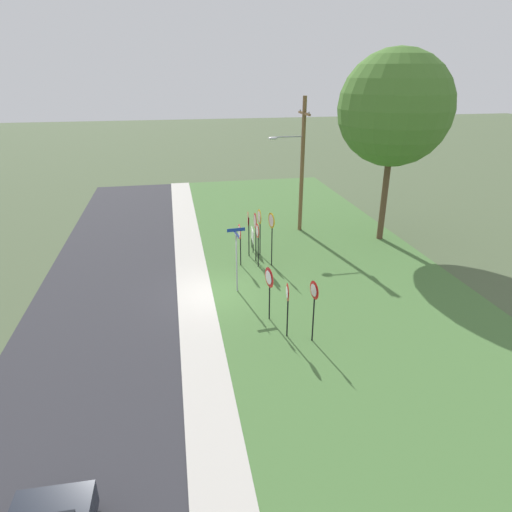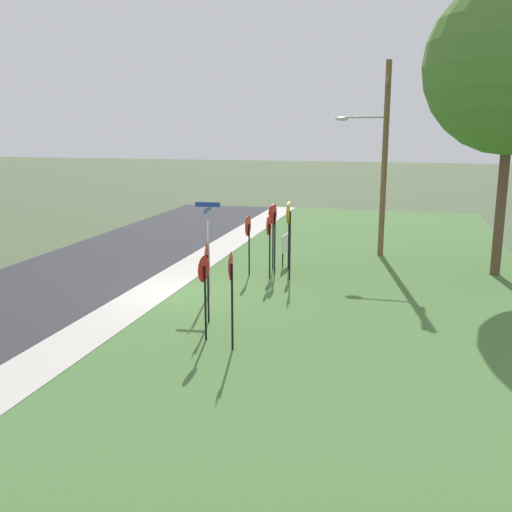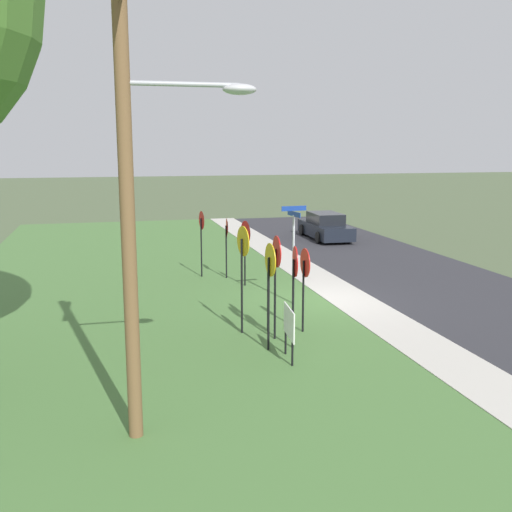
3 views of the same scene
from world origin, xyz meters
TOP-DOWN VIEW (x-y plane):
  - ground_plane at (0.00, 0.00)m, footprint 160.00×160.00m
  - road_asphalt at (0.00, -4.80)m, footprint 44.00×6.40m
  - sidewalk_strip at (0.00, -0.80)m, footprint 44.00×1.60m
  - grass_median at (0.00, 6.00)m, footprint 44.00×12.00m
  - stop_sign_near_left at (-3.39, 2.63)m, footprint 0.80×0.10m
  - stop_sign_near_right at (-4.16, 3.01)m, footprint 0.80×0.10m
  - stop_sign_far_left at (-4.15, 2.39)m, footprint 0.74×0.14m
  - stop_sign_far_center at (-2.65, 2.61)m, footprint 0.72×0.09m
  - stop_sign_far_right at (-2.99, 1.74)m, footprint 0.76×0.09m
  - stop_sign_center_tall at (-2.71, 3.34)m, footprint 0.78×0.15m
  - yield_sign_near_left at (4.40, 3.30)m, footprint 0.69×0.13m
  - yield_sign_near_right at (2.57, 2.04)m, footprint 0.82×0.19m
  - yield_sign_far_left at (3.93, 2.44)m, footprint 0.68×0.12m
  - street_name_post at (-0.16, 1.16)m, footprint 0.96×0.81m
  - utility_pole at (-7.82, 6.24)m, footprint 2.10×2.25m
  - notice_board at (-4.95, 2.77)m, footprint 1.10×0.13m
  - parked_sedan_distant at (12.22, -4.56)m, footprint 4.62×1.98m

SIDE VIEW (x-z plane):
  - ground_plane at x=0.00m, z-range 0.00..0.00m
  - road_asphalt at x=0.00m, z-range 0.00..0.01m
  - grass_median at x=0.00m, z-range 0.00..0.04m
  - sidewalk_strip at x=0.00m, z-range 0.00..0.06m
  - parked_sedan_distant at x=12.22m, z-range -0.05..1.34m
  - notice_board at x=-4.95m, z-range 0.25..1.50m
  - stop_sign_far_right at x=-2.99m, z-range 0.55..2.80m
  - yield_sign_far_left at x=3.93m, z-range 0.58..2.83m
  - stop_sign_far_center at x=-2.65m, z-range 0.57..2.91m
  - yield_sign_near_right at x=2.57m, z-range 0.60..2.91m
  - street_name_post at x=-0.16m, z-range 0.33..3.40m
  - stop_sign_far_left at x=-4.15m, z-range 0.62..3.14m
  - yield_sign_near_left at x=4.40m, z-range 0.65..3.14m
  - stop_sign_near_right at x=-4.16m, z-range 0.66..3.28m
  - stop_sign_near_left at x=-3.39m, z-range 0.67..3.34m
  - stop_sign_center_tall at x=-2.71m, z-range 0.71..3.57m
  - utility_pole at x=-7.82m, z-range 0.38..8.51m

